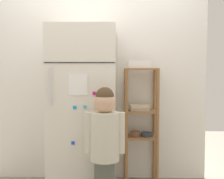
% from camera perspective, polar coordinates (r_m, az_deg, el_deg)
% --- Properties ---
extents(kitchen_wall_back, '(2.50, 0.03, 2.22)m').
position_cam_1_polar(kitchen_wall_back, '(3.27, -2.68, 1.09)').
color(kitchen_wall_back, silver).
rests_on(kitchen_wall_back, ground).
extents(refrigerator, '(0.69, 0.64, 1.72)m').
position_cam_1_polar(refrigerator, '(2.97, -5.88, -3.99)').
color(refrigerator, silver).
rests_on(refrigerator, ground).
extents(child_standing, '(0.36, 0.27, 1.12)m').
position_cam_1_polar(child_standing, '(2.53, -1.47, -9.50)').
color(child_standing, '#5A6152').
rests_on(child_standing, ground).
extents(pantry_shelf_unit, '(0.37, 0.29, 1.29)m').
position_cam_1_polar(pantry_shelf_unit, '(3.14, 5.90, -5.74)').
color(pantry_shelf_unit, olive).
rests_on(pantry_shelf_unit, ground).
extents(fruit_bin, '(0.25, 0.15, 0.08)m').
position_cam_1_polar(fruit_bin, '(3.10, 5.74, 4.94)').
color(fruit_bin, white).
rests_on(fruit_bin, pantry_shelf_unit).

